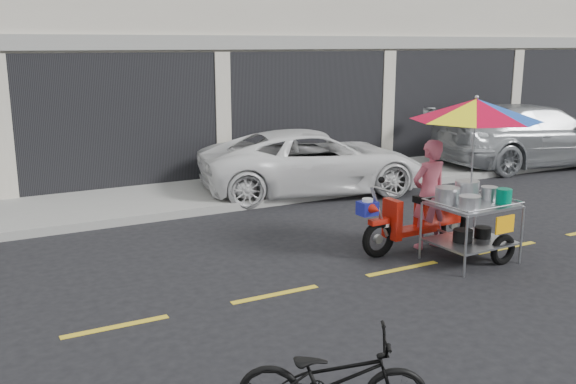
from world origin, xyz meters
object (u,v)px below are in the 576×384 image
white_pickup (313,161)px  food_vendor_rig (457,156)px  silver_pickup (533,135)px  near_bicycle (333,379)px

white_pickup → food_vendor_rig: size_ratio=1.98×
white_pickup → food_vendor_rig: 4.63m
silver_pickup → food_vendor_rig: size_ratio=2.26×
near_bicycle → food_vendor_rig: 4.96m
silver_pickup → near_bicycle: size_ratio=3.47×
white_pickup → near_bicycle: (-4.16, -7.43, -0.25)m
near_bicycle → white_pickup: bearing=0.6°
white_pickup → silver_pickup: size_ratio=0.88×
silver_pickup → near_bicycle: bearing=131.9°
white_pickup → near_bicycle: 8.52m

